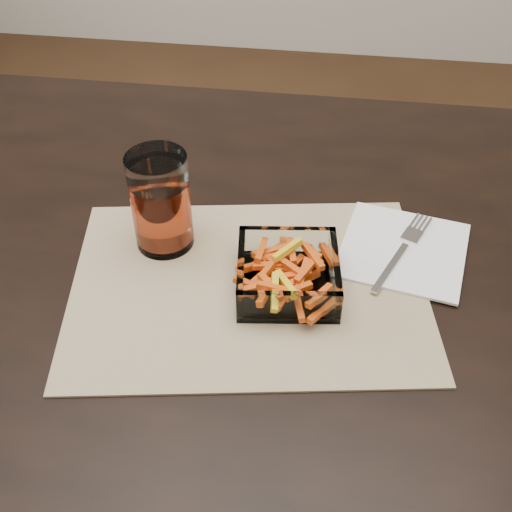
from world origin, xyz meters
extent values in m
cube|color=black|center=(0.00, 0.00, 0.73)|extent=(1.60, 0.90, 0.03)
cube|color=tan|center=(-0.01, -0.06, 0.75)|extent=(0.50, 0.40, 0.00)
cube|color=white|center=(0.04, -0.06, 0.76)|extent=(0.14, 0.14, 0.01)
cube|color=white|center=(0.03, 0.00, 0.78)|extent=(0.12, 0.02, 0.05)
cube|color=white|center=(0.05, -0.11, 0.78)|extent=(0.12, 0.02, 0.05)
cube|color=white|center=(-0.02, -0.06, 0.78)|extent=(0.02, 0.12, 0.05)
cube|color=white|center=(0.10, -0.05, 0.78)|extent=(0.02, 0.12, 0.05)
cylinder|color=white|center=(-0.14, 0.01, 0.82)|extent=(0.08, 0.08, 0.14)
cylinder|color=#B53819|center=(-0.14, 0.01, 0.81)|extent=(0.07, 0.07, 0.09)
cube|color=white|center=(0.19, 0.03, 0.76)|extent=(0.19, 0.19, 0.00)
cube|color=silver|center=(0.17, -0.01, 0.76)|extent=(0.05, 0.10, 0.00)
cube|color=silver|center=(0.20, 0.06, 0.76)|extent=(0.03, 0.04, 0.00)
cube|color=silver|center=(0.20, 0.09, 0.76)|extent=(0.02, 0.03, 0.00)
cube|color=silver|center=(0.21, 0.09, 0.76)|extent=(0.02, 0.03, 0.00)
cube|color=silver|center=(0.21, 0.09, 0.76)|extent=(0.02, 0.03, 0.00)
cube|color=silver|center=(0.22, 0.09, 0.76)|extent=(0.02, 0.03, 0.00)
camera|label=1|loc=(0.08, -0.63, 1.33)|focal=45.00mm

